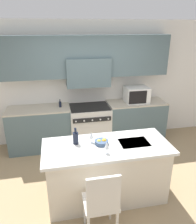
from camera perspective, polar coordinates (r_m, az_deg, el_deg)
ground_plane at (r=3.88m, az=2.12°, el=-19.79°), size 10.00×10.00×0.00m
back_cabinetry at (r=4.88m, az=-2.90°, el=10.06°), size 10.00×0.46×2.70m
back_counter at (r=4.99m, az=-2.22°, el=-3.27°), size 3.51×0.62×0.94m
range_stove at (r=4.97m, az=-2.17°, el=-3.51°), size 0.88×0.70×0.92m
microwave at (r=5.03m, az=10.02°, el=4.51°), size 0.52×0.42×0.35m
kitchen_island at (r=3.51m, az=2.23°, el=-15.14°), size 1.89×0.82×0.92m
island_chair at (r=2.86m, az=0.94°, el=-22.40°), size 0.42×0.40×1.02m
wine_bottle at (r=3.27m, az=-5.86°, el=-6.71°), size 0.08×0.08×0.26m
wine_glass_near at (r=3.00m, az=2.30°, el=-8.80°), size 0.07×0.07×0.18m
wine_glass_far at (r=3.27m, az=-1.79°, el=-6.08°), size 0.07×0.07×0.18m
fruit_bowl at (r=3.26m, az=0.98°, el=-7.86°), size 0.21×0.21×0.09m
oil_bottle_on_counter at (r=4.74m, az=-9.85°, el=2.03°), size 0.06×0.06×0.17m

